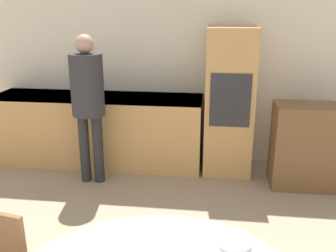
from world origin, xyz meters
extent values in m
cube|color=silver|center=(0.00, 4.78, 1.30)|extent=(6.34, 0.05, 2.60)
cube|color=tan|center=(-1.03, 4.43, 0.44)|extent=(2.57, 0.60, 0.89)
cube|color=black|center=(-1.03, 4.43, 0.87)|extent=(2.57, 0.60, 0.03)
cube|color=tan|center=(0.57, 4.44, 0.86)|extent=(0.56, 0.58, 1.72)
cube|color=#28282D|center=(0.57, 4.15, 0.95)|extent=(0.45, 0.01, 0.60)
cube|color=brown|center=(1.55, 4.11, 0.47)|extent=(1.01, 0.45, 0.94)
cylinder|color=#262628|center=(-1.05, 3.91, 0.40)|extent=(0.11, 0.11, 0.80)
cylinder|color=#262628|center=(-0.89, 3.91, 0.40)|extent=(0.11, 0.11, 0.80)
cylinder|color=#2D2D33|center=(-0.97, 3.91, 1.13)|extent=(0.36, 0.36, 0.67)
sphere|color=tan|center=(-0.97, 3.91, 1.56)|extent=(0.20, 0.20, 0.20)
cylinder|color=silver|center=(0.52, 1.82, 0.76)|extent=(0.18, 0.18, 0.05)
camera|label=1|loc=(0.38, 0.10, 1.94)|focal=40.00mm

